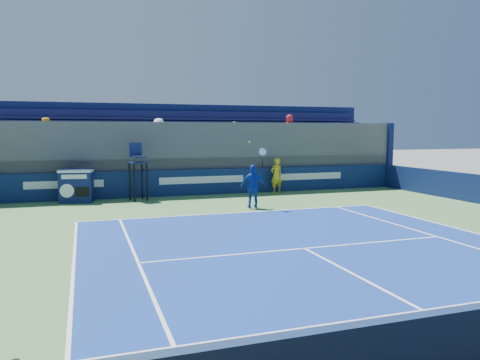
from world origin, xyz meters
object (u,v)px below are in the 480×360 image
object	(u,v)px
ball_person	(276,175)
match_clock	(76,185)
tennis_player	(253,186)
umpire_chair	(138,165)

from	to	relation	value
ball_person	match_clock	bearing A→B (deg)	-9.23
match_clock	tennis_player	bearing A→B (deg)	-29.50
match_clock	tennis_player	world-z (taller)	tennis_player
match_clock	umpire_chair	distance (m)	2.63
ball_person	tennis_player	distance (m)	4.66
ball_person	umpire_chair	xyz separation A→B (m)	(-6.57, -0.35, 0.67)
match_clock	tennis_player	xyz separation A→B (m)	(6.47, -3.66, 0.11)
ball_person	tennis_player	size ratio (longest dim) A/B	0.65
ball_person	tennis_player	xyz separation A→B (m)	(-2.60, -3.86, 0.00)
ball_person	match_clock	distance (m)	9.08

